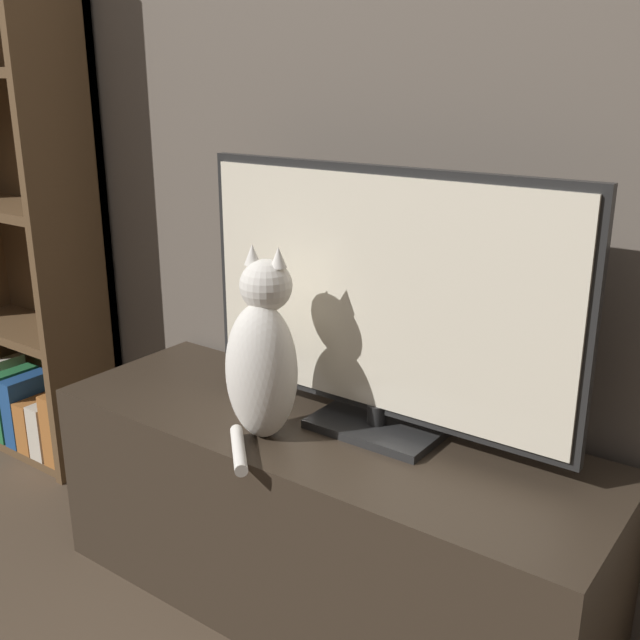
% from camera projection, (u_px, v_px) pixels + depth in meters
% --- Properties ---
extents(wall_back, '(4.80, 0.05, 2.60)m').
position_uv_depth(wall_back, '(393.00, 59.00, 1.70)').
color(wall_back, '#60564C').
rests_on(wall_back, ground_plane).
extents(tv_stand, '(1.36, 0.47, 0.49)m').
position_uv_depth(tv_stand, '(321.00, 518.00, 1.81)').
color(tv_stand, '#33281E').
rests_on(tv_stand, ground_plane).
extents(tv, '(0.92, 0.18, 0.60)m').
position_uv_depth(tv, '(380.00, 303.00, 1.62)').
color(tv, black).
rests_on(tv, tv_stand).
extents(cat, '(0.19, 0.28, 0.43)m').
position_uv_depth(cat, '(263.00, 358.00, 1.64)').
color(cat, silver).
rests_on(cat, tv_stand).
extents(bookshelf, '(0.61, 0.28, 1.71)m').
position_uv_depth(bookshelf, '(28.00, 247.00, 2.51)').
color(bookshelf, brown).
rests_on(bookshelf, ground_plane).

